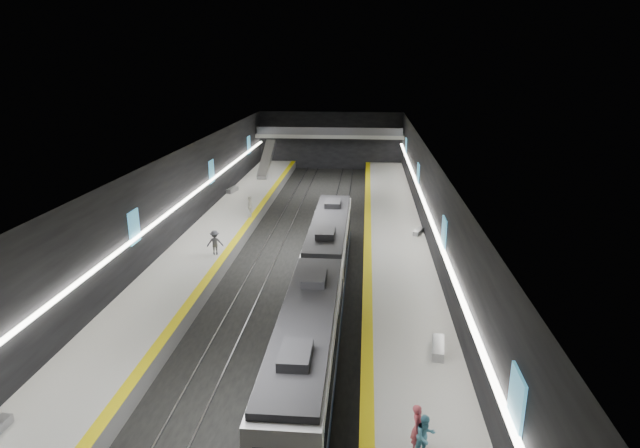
# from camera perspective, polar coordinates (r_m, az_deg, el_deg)

# --- Properties ---
(ground) EXTENTS (70.00, 70.00, 0.00)m
(ground) POSITION_cam_1_polar(r_m,az_deg,el_deg) (42.92, -2.03, -3.19)
(ground) COLOR black
(ground) RESTS_ON ground
(ceiling) EXTENTS (20.00, 70.00, 0.04)m
(ceiling) POSITION_cam_1_polar(r_m,az_deg,el_deg) (40.84, -2.15, 7.39)
(ceiling) COLOR beige
(ceiling) RESTS_ON wall_left
(wall_left) EXTENTS (0.04, 70.00, 8.00)m
(wall_left) POSITION_cam_1_polar(r_m,az_deg,el_deg) (44.03, -15.13, 2.19)
(wall_left) COLOR black
(wall_left) RESTS_ON ground
(wall_right) EXTENTS (0.04, 70.00, 8.00)m
(wall_right) POSITION_cam_1_polar(r_m,az_deg,el_deg) (41.71, 11.68, 1.62)
(wall_right) COLOR black
(wall_right) RESTS_ON ground
(wall_back) EXTENTS (20.00, 0.04, 8.00)m
(wall_back) POSITION_cam_1_polar(r_m,az_deg,el_deg) (75.89, 1.14, 8.88)
(wall_back) COLOR black
(wall_back) RESTS_ON ground
(platform_left) EXTENTS (5.00, 70.00, 1.00)m
(platform_left) POSITION_cam_1_polar(r_m,az_deg,el_deg) (44.26, -11.73, -2.23)
(platform_left) COLOR slate
(platform_left) RESTS_ON ground
(tile_surface_left) EXTENTS (5.00, 70.00, 0.02)m
(tile_surface_left) POSITION_cam_1_polar(r_m,az_deg,el_deg) (44.09, -11.77, -1.61)
(tile_surface_left) COLOR #B4B4AF
(tile_surface_left) RESTS_ON platform_left
(tactile_strip_left) EXTENTS (0.60, 70.00, 0.02)m
(tactile_strip_left) POSITION_cam_1_polar(r_m,az_deg,el_deg) (43.52, -8.99, -1.69)
(tactile_strip_left) COLOR #DBC60B
(tactile_strip_left) RESTS_ON platform_left
(platform_right) EXTENTS (5.00, 70.00, 1.00)m
(platform_right) POSITION_cam_1_polar(r_m,az_deg,el_deg) (42.54, 8.05, -2.84)
(platform_right) COLOR slate
(platform_right) RESTS_ON ground
(tile_surface_right) EXTENTS (5.00, 70.00, 0.02)m
(tile_surface_right) POSITION_cam_1_polar(r_m,az_deg,el_deg) (42.36, 8.08, -2.19)
(tile_surface_right) COLOR #B4B4AF
(tile_surface_right) RESTS_ON platform_right
(tactile_strip_right) EXTENTS (0.60, 70.00, 0.02)m
(tactile_strip_right) POSITION_cam_1_polar(r_m,az_deg,el_deg) (42.29, 5.11, -2.10)
(tactile_strip_right) COLOR #DBC60B
(tactile_strip_right) RESTS_ON platform_right
(rails) EXTENTS (6.52, 70.00, 0.12)m
(rails) POSITION_cam_1_polar(r_m,az_deg,el_deg) (42.90, -2.03, -3.12)
(rails) COLOR gray
(rails) RESTS_ON ground
(train) EXTENTS (2.69, 30.04, 3.60)m
(train) POSITION_cam_1_polar(r_m,az_deg,el_deg) (31.83, 0.06, -6.40)
(train) COLOR #0E1B35
(train) RESTS_ON ground
(ad_posters) EXTENTS (19.94, 53.50, 2.20)m
(ad_posters) POSITION_cam_1_polar(r_m,az_deg,el_deg) (42.54, -1.93, 2.97)
(ad_posters) COLOR #419AC4
(ad_posters) RESTS_ON wall_left
(cove_light_left) EXTENTS (0.25, 68.60, 0.12)m
(cove_light_left) POSITION_cam_1_polar(r_m,az_deg,el_deg) (44.01, -14.86, 1.94)
(cove_light_left) COLOR white
(cove_light_left) RESTS_ON wall_left
(cove_light_right) EXTENTS (0.25, 68.60, 0.12)m
(cove_light_right) POSITION_cam_1_polar(r_m,az_deg,el_deg) (41.74, 11.40, 1.36)
(cove_light_right) COLOR white
(cove_light_right) RESTS_ON wall_right
(mezzanine_bridge) EXTENTS (20.00, 3.00, 1.50)m
(mezzanine_bridge) POSITION_cam_1_polar(r_m,az_deg,el_deg) (73.70, 1.04, 9.45)
(mezzanine_bridge) COLOR gray
(mezzanine_bridge) RESTS_ON wall_left
(escalator) EXTENTS (1.20, 7.50, 3.92)m
(escalator) POSITION_cam_1_polar(r_m,az_deg,el_deg) (68.18, -5.72, 6.92)
(escalator) COLOR #99999E
(escalator) RESTS_ON platform_left
(bench_left_far) EXTENTS (0.96, 2.08, 0.49)m
(bench_left_far) POSITION_cam_1_polar(r_m,az_deg,el_deg) (59.35, -9.33, 3.61)
(bench_left_far) COLOR #99999E
(bench_left_far) RESTS_ON platform_left
(bench_right_near) EXTENTS (0.83, 2.09, 0.50)m
(bench_right_near) POSITION_cam_1_polar(r_m,az_deg,el_deg) (27.76, 12.48, -12.79)
(bench_right_near) COLOR #99999E
(bench_right_near) RESTS_ON platform_right
(bench_right_far) EXTENTS (1.06, 1.63, 0.39)m
(bench_right_far) POSITION_cam_1_polar(r_m,az_deg,el_deg) (45.20, 10.45, -0.82)
(bench_right_far) COLOR #99999E
(bench_right_far) RESTS_ON platform_right
(passenger_right_a) EXTENTS (0.67, 0.80, 1.87)m
(passenger_right_a) POSITION_cam_1_polar(r_m,az_deg,el_deg) (21.34, 10.37, -20.64)
(passenger_right_a) COLOR #C24853
(passenger_right_a) RESTS_ON platform_right
(passenger_right_b) EXTENTS (1.04, 0.97, 1.71)m
(passenger_right_b) POSITION_cam_1_polar(r_m,az_deg,el_deg) (21.15, 11.16, -21.37)
(passenger_right_b) COLOR teal
(passenger_right_b) RESTS_ON platform_right
(passenger_left_a) EXTENTS (0.63, 1.21, 1.98)m
(passenger_left_a) POSITION_cam_1_polar(r_m,az_deg,el_deg) (49.42, -7.48, 1.84)
(passenger_left_a) COLOR beige
(passenger_left_a) RESTS_ON platform_left
(passenger_left_b) EXTENTS (1.31, 0.91, 1.85)m
(passenger_left_b) POSITION_cam_1_polar(r_m,az_deg,el_deg) (40.34, -11.14, -1.97)
(passenger_left_b) COLOR #45454D
(passenger_left_b) RESTS_ON platform_left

